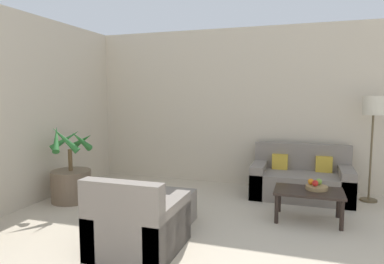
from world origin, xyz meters
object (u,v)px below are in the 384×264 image
sofa_loveseat (301,180)px  apple_green (319,182)px  ottoman (167,207)px  floor_lamp (373,113)px  orange_fruit (311,182)px  armchair (138,225)px  fruit_bowl (317,188)px  apple_red (315,183)px  potted_palm (71,179)px  coffee_table (309,195)px

sofa_loveseat → apple_green: (0.22, -0.87, 0.21)m
ottoman → floor_lamp: bearing=34.4°
orange_fruit → armchair: size_ratio=0.09×
fruit_bowl → ottoman: bearing=-158.8°
sofa_loveseat → ottoman: 2.25m
orange_fruit → ottoman: (-1.68, -0.72, -0.28)m
armchair → sofa_loveseat: bearing=57.7°
sofa_loveseat → apple_red: bearing=-79.8°
potted_palm → apple_green: (3.45, 0.39, 0.15)m
floor_lamp → apple_red: bearing=-126.3°
apple_red → floor_lamp: bearing=53.7°
coffee_table → floor_lamp: bearing=52.1°
sofa_loveseat → ottoman: sofa_loveseat is taller
armchair → ottoman: 0.81m
apple_green → armchair: armchair is taller
apple_red → ottoman: size_ratio=0.12×
sofa_loveseat → apple_green: sofa_loveseat is taller
fruit_bowl → coffee_table: bearing=-145.6°
coffee_table → armchair: 2.17m
sofa_loveseat → orange_fruit: 0.93m
coffee_table → armchair: size_ratio=0.96×
potted_palm → fruit_bowl: (3.42, 0.32, 0.09)m
apple_red → armchair: bearing=-139.5°
fruit_bowl → armchair: 2.28m
orange_fruit → armchair: 2.26m
apple_red → orange_fruit: size_ratio=1.00×
floor_lamp → fruit_bowl: bearing=-126.4°
sofa_loveseat → coffee_table: sofa_loveseat is taller
fruit_bowl → orange_fruit: bearing=148.9°
sofa_loveseat → apple_green: 0.92m
coffee_table → apple_red: (0.07, 0.03, 0.14)m
potted_palm → coffee_table: size_ratio=1.39×
fruit_bowl → ottoman: size_ratio=0.42×
coffee_table → orange_fruit: 0.18m
fruit_bowl → armchair: armchair is taller
potted_palm → orange_fruit: potted_palm is taller
orange_fruit → armchair: armchair is taller
potted_palm → apple_red: potted_palm is taller
potted_palm → ottoman: bearing=-12.0°
apple_red → coffee_table: bearing=-155.6°
potted_palm → apple_red: (3.40, 0.29, 0.15)m
floor_lamp → orange_fruit: floor_lamp is taller
apple_red → apple_green: 0.11m
armchair → ottoman: size_ratio=1.40×
coffee_table → ottoman: coffee_table is taller
ottoman → armchair: bearing=-88.4°
coffee_table → orange_fruit: bearing=77.1°
floor_lamp → coffee_table: (-0.86, -1.11, -0.98)m
sofa_loveseat → coffee_table: 1.01m
floor_lamp → ottoman: (-2.52, -1.72, -1.12)m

